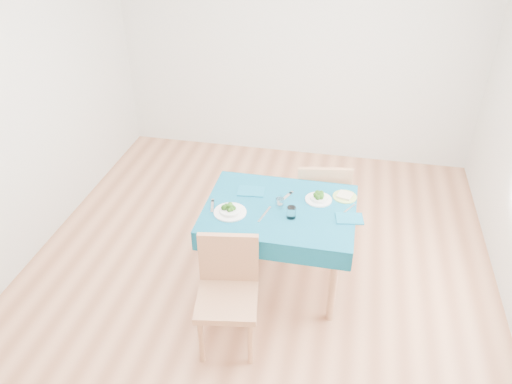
% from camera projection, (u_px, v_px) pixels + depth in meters
% --- Properties ---
extents(room_shell, '(4.02, 4.52, 2.73)m').
position_uv_depth(room_shell, '(256.00, 133.00, 3.52)').
color(room_shell, '#A36444').
rests_on(room_shell, ground).
extents(table, '(1.13, 0.86, 0.76)m').
position_uv_depth(table, '(279.00, 246.00, 3.99)').
color(table, '#094E6B').
rests_on(table, ground).
extents(chair_near, '(0.48, 0.52, 1.05)m').
position_uv_depth(chair_near, '(227.00, 290.00, 3.38)').
color(chair_near, '#AC7650').
rests_on(chair_near, ground).
extents(chair_far, '(0.53, 0.56, 1.13)m').
position_uv_depth(chair_far, '(321.00, 185.00, 4.42)').
color(chair_far, '#AC7650').
rests_on(chair_far, ground).
extents(bowl_near, '(0.25, 0.25, 0.07)m').
position_uv_depth(bowl_near, '(230.00, 209.00, 3.71)').
color(bowl_near, white).
rests_on(bowl_near, table).
extents(bowl_far, '(0.21, 0.21, 0.06)m').
position_uv_depth(bowl_far, '(319.00, 197.00, 3.85)').
color(bowl_far, white).
rests_on(bowl_far, table).
extents(fork_near, '(0.06, 0.16, 0.00)m').
position_uv_depth(fork_near, '(212.00, 206.00, 3.80)').
color(fork_near, silver).
rests_on(fork_near, table).
extents(knife_near, '(0.07, 0.21, 0.00)m').
position_uv_depth(knife_near, '(264.00, 214.00, 3.71)').
color(knife_near, silver).
rests_on(knife_near, table).
extents(fork_far, '(0.10, 0.19, 0.00)m').
position_uv_depth(fork_far, '(285.00, 198.00, 3.89)').
color(fork_far, silver).
rests_on(fork_far, table).
extents(knife_far, '(0.11, 0.17, 0.00)m').
position_uv_depth(knife_far, '(348.00, 209.00, 3.76)').
color(knife_far, silver).
rests_on(knife_far, table).
extents(napkin_near, '(0.22, 0.16, 0.01)m').
position_uv_depth(napkin_near, '(251.00, 191.00, 3.96)').
color(napkin_near, '#0E5876').
rests_on(napkin_near, table).
extents(napkin_far, '(0.22, 0.17, 0.01)m').
position_uv_depth(napkin_far, '(350.00, 219.00, 3.66)').
color(napkin_far, '#0E5876').
rests_on(napkin_far, table).
extents(tumbler_center, '(0.06, 0.06, 0.08)m').
position_uv_depth(tumbler_center, '(280.00, 203.00, 3.76)').
color(tumbler_center, white).
rests_on(tumbler_center, table).
extents(tumbler_side, '(0.07, 0.07, 0.09)m').
position_uv_depth(tumbler_side, '(291.00, 212.00, 3.65)').
color(tumbler_side, white).
rests_on(tumbler_side, table).
extents(side_plate, '(0.19, 0.19, 0.01)m').
position_uv_depth(side_plate, '(345.00, 197.00, 3.90)').
color(side_plate, '#AFCF65').
rests_on(side_plate, table).
extents(bread_slice, '(0.13, 0.13, 0.02)m').
position_uv_depth(bread_slice, '(345.00, 195.00, 3.89)').
color(bread_slice, beige).
rests_on(bread_slice, side_plate).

